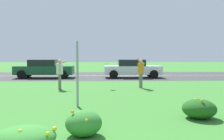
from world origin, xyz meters
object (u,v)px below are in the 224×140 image
car_dark_green_center_left (44,69)px  car_white_center_right (132,68)px  sign_post_near_path (77,74)px  person_catcher_orange_shirt (141,71)px  person_thrower_white_shirt (60,72)px  frisbee_white (106,64)px

car_dark_green_center_left → car_white_center_right: bearing=0.0°
sign_post_near_path → person_catcher_orange_shirt: size_ratio=1.35×
sign_post_near_path → person_thrower_white_shirt: (-1.41, 4.73, -0.20)m
car_dark_green_center_left → car_white_center_right: size_ratio=1.00×
car_white_center_right → person_thrower_white_shirt: bearing=-122.5°
person_thrower_white_shirt → car_dark_green_center_left: bearing=108.7°
person_thrower_white_shirt → frisbee_white: (2.43, 0.50, 0.39)m
frisbee_white → car_dark_green_center_left: car_dark_green_center_left is taller
sign_post_near_path → person_catcher_orange_shirt: 5.95m
car_dark_green_center_left → car_white_center_right: 6.99m
person_catcher_orange_shirt → person_thrower_white_shirt: bearing=-173.9°
sign_post_near_path → person_thrower_white_shirt: bearing=106.6°
car_white_center_right → sign_post_near_path: bearing=-104.8°
sign_post_near_path → person_catcher_orange_shirt: sign_post_near_path is taller
sign_post_near_path → frisbee_white: 5.32m
sign_post_near_path → car_dark_green_center_left: 12.50m
person_thrower_white_shirt → car_dark_green_center_left: 7.57m
sign_post_near_path → car_dark_green_center_left: sign_post_near_path is taller
person_thrower_white_shirt → frisbee_white: size_ratio=5.58×
sign_post_near_path → person_catcher_orange_shirt: (2.90, 5.19, -0.19)m
sign_post_near_path → car_white_center_right: size_ratio=0.50×
person_thrower_white_shirt → person_catcher_orange_shirt: bearing=6.1°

